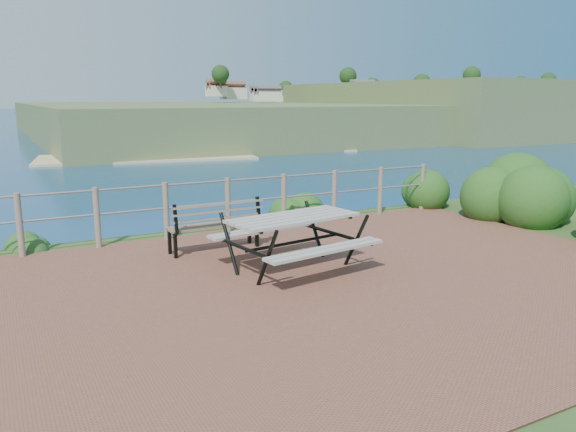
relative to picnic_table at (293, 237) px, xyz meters
name	(u,v)px	position (x,y,z in m)	size (l,w,h in m)	color
ground	(324,285)	(0.06, -0.76, -0.50)	(10.00, 7.00, 0.12)	brown
safety_railing	(228,202)	(0.06, 2.59, 0.07)	(9.40, 0.10, 1.00)	#6B5B4C
distant_bay	(411,106)	(173.13, 201.85, -2.03)	(290.00, 232.36, 24.00)	#455A2D
picnic_table	(293,237)	(0.00, 0.00, 0.00)	(1.95, 1.60, 0.78)	gray
park_bench	(214,217)	(-0.62, 1.53, 0.06)	(1.52, 0.42, 0.85)	brown
shrub_right_front	(519,221)	(5.61, 0.75, -0.50)	(1.61, 1.61, 2.27)	#174715
shrub_right_edge	(426,205)	(5.12, 2.96, -0.50)	(1.01, 1.01, 1.44)	#174715
shrub_lip_west	(35,248)	(-3.18, 3.15, -0.50)	(0.69, 0.69, 0.40)	#1C481B
shrub_lip_east	(296,216)	(1.86, 3.28, -0.50)	(0.88, 0.88, 0.67)	#174715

